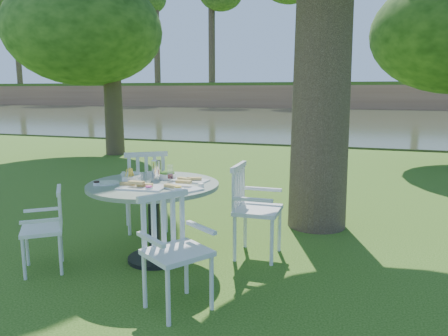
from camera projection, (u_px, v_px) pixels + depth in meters
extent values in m
plane|color=#20430D|center=(218.00, 244.00, 4.96)|extent=(140.00, 140.00, 0.00)
cylinder|color=black|center=(155.00, 258.00, 4.51)|extent=(0.56, 0.56, 0.04)
cylinder|color=black|center=(154.00, 222.00, 4.44)|extent=(0.12, 0.12, 0.73)
cylinder|color=gray|center=(153.00, 185.00, 4.37)|extent=(1.32, 1.32, 0.04)
cylinder|color=white|center=(272.00, 242.00, 4.33)|extent=(0.04, 0.04, 0.48)
cylinder|color=white|center=(279.00, 230.00, 4.73)|extent=(0.04, 0.04, 0.48)
cylinder|color=white|center=(235.00, 239.00, 4.44)|extent=(0.04, 0.04, 0.48)
cylinder|color=white|center=(245.00, 226.00, 4.84)|extent=(0.04, 0.04, 0.48)
cube|color=white|center=(258.00, 210.00, 4.54)|extent=(0.46, 0.50, 0.04)
cube|color=white|center=(238.00, 188.00, 4.56)|extent=(0.05, 0.49, 0.49)
cylinder|color=white|center=(162.00, 205.00, 5.73)|extent=(0.04, 0.04, 0.50)
cylinder|color=white|center=(127.00, 207.00, 5.62)|extent=(0.04, 0.04, 0.50)
cylinder|color=white|center=(166.00, 213.00, 5.36)|extent=(0.04, 0.04, 0.50)
cylinder|color=white|center=(129.00, 215.00, 5.24)|extent=(0.04, 0.04, 0.50)
cube|color=white|center=(146.00, 189.00, 5.44)|extent=(0.68, 0.67, 0.04)
cube|color=white|center=(147.00, 174.00, 5.19)|extent=(0.45, 0.32, 0.51)
cylinder|color=white|center=(27.00, 247.00, 4.33)|extent=(0.03, 0.03, 0.40)
cylinder|color=white|center=(24.00, 259.00, 4.01)|extent=(0.03, 0.03, 0.40)
cylinder|color=white|center=(61.00, 243.00, 4.44)|extent=(0.03, 0.03, 0.40)
cylinder|color=white|center=(61.00, 255.00, 4.11)|extent=(0.03, 0.03, 0.40)
cube|color=white|center=(42.00, 229.00, 4.18)|extent=(0.54, 0.55, 0.04)
cube|color=white|center=(60.00, 209.00, 4.21)|extent=(0.28, 0.34, 0.41)
cylinder|color=white|center=(168.00, 298.00, 3.21)|extent=(0.04, 0.04, 0.45)
cylinder|color=white|center=(212.00, 283.00, 3.45)|extent=(0.04, 0.04, 0.45)
cylinder|color=white|center=(145.00, 281.00, 3.49)|extent=(0.04, 0.04, 0.45)
cylinder|color=white|center=(186.00, 269.00, 3.73)|extent=(0.04, 0.04, 0.45)
cube|color=white|center=(177.00, 253.00, 3.43)|extent=(0.60, 0.62, 0.04)
cube|color=white|center=(164.00, 221.00, 3.54)|extent=(0.29, 0.41, 0.46)
cube|color=white|center=(142.00, 187.00, 4.15)|extent=(0.46, 0.30, 0.02)
cube|color=white|center=(181.00, 188.00, 4.14)|extent=(0.48, 0.42, 0.02)
cube|color=white|center=(190.00, 180.00, 4.48)|extent=(0.38, 0.24, 0.02)
cylinder|color=white|center=(107.00, 183.00, 4.37)|extent=(0.24, 0.24, 0.01)
cylinder|color=white|center=(131.00, 174.00, 4.84)|extent=(0.23, 0.23, 0.01)
cylinder|color=white|center=(132.00, 179.00, 4.37)|extent=(0.19, 0.19, 0.08)
cylinder|color=white|center=(168.00, 176.00, 4.58)|extent=(0.17, 0.17, 0.06)
cylinder|color=silver|center=(156.00, 170.00, 4.53)|extent=(0.10, 0.10, 0.20)
cylinder|color=white|center=(170.00, 174.00, 4.40)|extent=(0.06, 0.06, 0.18)
cylinder|color=white|center=(149.00, 177.00, 4.44)|extent=(0.06, 0.06, 0.11)
cylinder|color=white|center=(141.00, 178.00, 4.39)|extent=(0.06, 0.06, 0.10)
cylinder|color=white|center=(149.00, 189.00, 4.06)|extent=(0.07, 0.07, 0.03)
cylinder|color=white|center=(178.00, 189.00, 4.04)|extent=(0.08, 0.08, 0.03)
cylinder|color=white|center=(201.00, 186.00, 4.18)|extent=(0.06, 0.06, 0.03)
cylinder|color=white|center=(97.00, 184.00, 4.28)|extent=(0.07, 0.07, 0.03)
ellipsoid|color=#1B3B12|center=(110.00, 31.00, 11.42)|extent=(3.47, 3.47, 2.43)
cube|color=#2D331E|center=(342.00, 119.00, 26.47)|extent=(100.00, 28.00, 0.12)
cube|color=#976546|center=(352.00, 97.00, 40.76)|extent=(100.00, 3.00, 2.20)
cube|color=#20430D|center=(356.00, 85.00, 47.55)|extent=(100.00, 18.00, 0.30)
cylinder|color=black|center=(18.00, 33.00, 53.64)|extent=(0.70, 0.70, 13.00)
ellipsoid|color=#1B3B12|center=(16.00, 5.00, 53.07)|extent=(5.60, 5.60, 4.48)
cylinder|color=black|center=(80.00, 30.00, 50.87)|extent=(0.70, 0.70, 13.00)
ellipsoid|color=#1B3B12|center=(78.00, 0.00, 50.29)|extent=(5.60, 5.60, 4.48)
cylinder|color=black|center=(149.00, 26.00, 48.09)|extent=(0.70, 0.70, 13.00)
cylinder|color=black|center=(227.00, 22.00, 45.31)|extent=(0.70, 0.70, 13.00)
cylinder|color=black|center=(314.00, 18.00, 42.53)|extent=(0.70, 0.70, 13.00)
cylinder|color=black|center=(414.00, 13.00, 39.75)|extent=(0.70, 0.70, 13.00)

